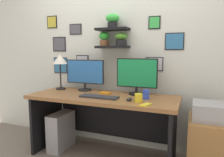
% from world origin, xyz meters
% --- Properties ---
extents(ground_plane, '(8.00, 8.00, 0.00)m').
position_xyz_m(ground_plane, '(0.00, 0.00, 0.00)').
color(ground_plane, '#70665B').
extents(back_wall_assembly, '(4.40, 0.24, 2.70)m').
position_xyz_m(back_wall_assembly, '(-0.00, 0.44, 1.35)').
color(back_wall_assembly, silver).
rests_on(back_wall_assembly, ground).
extents(desk, '(1.74, 0.68, 0.75)m').
position_xyz_m(desk, '(0.00, 0.06, 0.54)').
color(desk, brown).
rests_on(desk, ground).
extents(monitor_left, '(0.54, 0.18, 0.41)m').
position_xyz_m(monitor_left, '(-0.35, 0.22, 0.97)').
color(monitor_left, black).
rests_on(monitor_left, desk).
extents(monitor_right, '(0.50, 0.18, 0.43)m').
position_xyz_m(monitor_right, '(0.35, 0.22, 0.98)').
color(monitor_right, black).
rests_on(monitor_right, desk).
extents(keyboard, '(0.44, 0.14, 0.02)m').
position_xyz_m(keyboard, '(0.01, -0.12, 0.76)').
color(keyboard, '#2D2D33').
rests_on(keyboard, desk).
extents(computer_mouse, '(0.06, 0.09, 0.03)m').
position_xyz_m(computer_mouse, '(0.37, -0.13, 0.77)').
color(computer_mouse, black).
rests_on(computer_mouse, desk).
extents(desk_lamp, '(0.20, 0.20, 0.48)m').
position_xyz_m(desk_lamp, '(-0.70, 0.17, 1.13)').
color(desk_lamp, black).
rests_on(desk_lamp, desk).
extents(cell_phone, '(0.11, 0.16, 0.01)m').
position_xyz_m(cell_phone, '(0.57, -0.25, 0.76)').
color(cell_phone, yellow).
rests_on(cell_phone, desk).
extents(coffee_mug, '(0.08, 0.08, 0.09)m').
position_xyz_m(coffee_mug, '(0.47, -0.16, 0.80)').
color(coffee_mug, yellow).
rests_on(coffee_mug, desk).
extents(pen_cup, '(0.07, 0.07, 0.10)m').
position_xyz_m(pen_cup, '(0.52, 0.01, 0.80)').
color(pen_cup, blue).
rests_on(pen_cup, desk).
extents(scissors_tray, '(0.13, 0.09, 0.02)m').
position_xyz_m(scissors_tray, '(-0.01, 0.09, 0.76)').
color(scissors_tray, orange).
rests_on(scissors_tray, desk).
extents(drawer_cabinet, '(0.44, 0.50, 0.59)m').
position_xyz_m(drawer_cabinet, '(1.18, 0.05, 0.29)').
color(drawer_cabinet, '#9E6B38').
rests_on(drawer_cabinet, ground).
extents(printer, '(0.38, 0.34, 0.17)m').
position_xyz_m(printer, '(1.18, 0.05, 0.67)').
color(printer, '#9E9EA3').
rests_on(printer, drawer_cabinet).
extents(computer_tower_left, '(0.18, 0.40, 0.47)m').
position_xyz_m(computer_tower_left, '(-0.59, -0.01, 0.24)').
color(computer_tower_left, '#99999E').
rests_on(computer_tower_left, ground).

